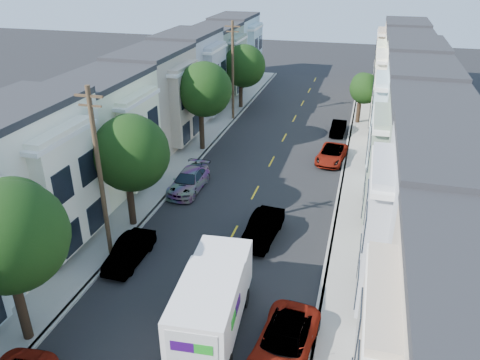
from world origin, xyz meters
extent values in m
plane|color=black|center=(0.00, 0.00, 0.00)|extent=(160.00, 160.00, 0.00)
cube|color=black|center=(0.00, 15.00, 0.01)|extent=(12.00, 70.00, 0.02)
cube|color=gray|center=(-6.05, 15.00, 0.07)|extent=(0.30, 70.00, 0.15)
cube|color=gray|center=(6.05, 15.00, 0.07)|extent=(0.30, 70.00, 0.15)
cube|color=gray|center=(-7.35, 15.00, 0.07)|extent=(2.60, 70.00, 0.15)
cube|color=gray|center=(7.35, 15.00, 0.07)|extent=(2.60, 70.00, 0.15)
cube|color=gold|center=(0.00, 15.00, 0.00)|extent=(0.12, 70.00, 0.01)
cube|color=gray|center=(-11.15, 15.00, 0.00)|extent=(5.00, 70.00, 8.50)
cube|color=gray|center=(11.15, 15.00, 0.00)|extent=(5.00, 70.00, 8.50)
cylinder|color=black|center=(-6.60, -5.00, 2.00)|extent=(0.44, 0.44, 4.00)
sphere|color=black|center=(-6.30, -5.00, 5.64)|extent=(4.70, 4.70, 4.70)
cylinder|color=black|center=(-6.60, 5.43, 1.75)|extent=(0.44, 0.44, 3.49)
sphere|color=black|center=(-6.30, 5.43, 5.14)|extent=(4.70, 4.70, 4.70)
cylinder|color=black|center=(-6.60, 18.99, 1.98)|extent=(0.44, 0.44, 3.95)
sphere|color=black|center=(-6.30, 18.99, 5.60)|extent=(4.70, 4.70, 4.70)
cylinder|color=black|center=(-6.60, 32.25, 1.60)|extent=(0.44, 0.44, 3.20)
sphere|color=black|center=(-6.30, 32.25, 4.85)|extent=(4.70, 4.70, 4.70)
cylinder|color=black|center=(6.60, 30.20, 1.33)|extent=(0.44, 0.44, 2.66)
sphere|color=black|center=(6.90, 30.20, 3.74)|extent=(3.10, 3.10, 3.10)
cylinder|color=#42301E|center=(-6.30, 2.00, 5.00)|extent=(0.26, 0.26, 10.00)
cube|color=#42301E|center=(-6.30, 2.00, 9.60)|extent=(1.60, 0.12, 0.12)
cylinder|color=#42301E|center=(-6.30, 28.00, 5.00)|extent=(0.26, 0.26, 10.00)
cube|color=#42301E|center=(-6.30, 28.00, 9.60)|extent=(1.60, 0.12, 0.12)
cube|color=silver|center=(1.43, -3.32, 2.00)|extent=(2.57, 4.61, 2.52)
cube|color=silver|center=(1.43, 0.05, 1.90)|extent=(2.57, 2.14, 2.32)
cube|color=black|center=(1.43, -2.36, 0.61)|extent=(2.37, 6.62, 0.26)
cube|color=#2D0A51|center=(1.06, -5.63, 2.30)|extent=(0.96, 0.04, 0.47)
cube|color=#198C1E|center=(1.92, -5.63, 2.30)|extent=(0.75, 0.04, 0.47)
cylinder|color=black|center=(0.28, -4.59, 0.48)|extent=(0.30, 0.96, 0.96)
cylinder|color=black|center=(0.28, -0.27, 0.48)|extent=(0.30, 0.96, 0.96)
cylinder|color=black|center=(2.59, -0.27, 0.48)|extent=(0.30, 0.96, 0.96)
imported|color=black|center=(1.91, 6.08, 0.75)|extent=(1.98, 4.65, 1.51)
imported|color=#959AA0|center=(-4.90, 1.71, 0.69)|extent=(1.46, 4.14, 1.38)
imported|color=#321509|center=(-4.90, 11.19, 0.74)|extent=(2.07, 4.92, 1.48)
imported|color=silver|center=(4.90, -2.91, 0.71)|extent=(2.83, 5.34, 1.43)
imported|color=black|center=(4.90, 19.37, 0.65)|extent=(2.64, 4.90, 1.31)
imported|color=black|center=(4.90, 26.38, 0.62)|extent=(1.43, 3.75, 1.24)
camera|label=1|loc=(7.05, -18.08, 16.00)|focal=35.00mm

